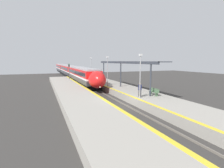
# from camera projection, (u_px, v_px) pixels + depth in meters

# --- Properties ---
(ground_plane) EXTENTS (120.00, 120.00, 0.00)m
(ground_plane) POSITION_uv_depth(u_px,v_px,m) (120.00, 106.00, 20.15)
(ground_plane) COLOR #383533
(rail_left) EXTENTS (0.08, 90.00, 0.15)m
(rail_left) POSITION_uv_depth(u_px,v_px,m) (114.00, 106.00, 19.88)
(rail_left) COLOR slate
(rail_left) RESTS_ON ground_plane
(rail_right) EXTENTS (0.08, 90.00, 0.15)m
(rail_right) POSITION_uv_depth(u_px,v_px,m) (126.00, 105.00, 20.41)
(rail_right) COLOR slate
(rail_right) RESTS_ON ground_plane
(train) EXTENTS (2.89, 69.20, 3.79)m
(train) POSITION_uv_depth(u_px,v_px,m) (69.00, 70.00, 58.18)
(train) COLOR black
(train) RESTS_ON ground_plane
(platform_right) EXTENTS (4.83, 64.00, 0.92)m
(platform_right) POSITION_uv_depth(u_px,v_px,m) (150.00, 100.00, 21.59)
(platform_right) COLOR #9E998E
(platform_right) RESTS_ON ground_plane
(platform_left) EXTENTS (4.82, 64.00, 0.92)m
(platform_left) POSITION_uv_depth(u_px,v_px,m) (85.00, 106.00, 18.60)
(platform_left) COLOR #9E998E
(platform_left) RESTS_ON ground_plane
(platform_bench) EXTENTS (0.44, 1.75, 0.89)m
(platform_bench) POSITION_uv_depth(u_px,v_px,m) (154.00, 92.00, 21.98)
(platform_bench) COLOR #4C6B4C
(platform_bench) RESTS_ON platform_right
(person_waiting) EXTENTS (0.36, 0.22, 1.71)m
(person_waiting) POSITION_uv_depth(u_px,v_px,m) (140.00, 90.00, 20.99)
(person_waiting) COLOR #333338
(person_waiting) RESTS_ON platform_right
(railway_signal) EXTENTS (0.28, 0.28, 4.53)m
(railway_signal) POSITION_uv_depth(u_px,v_px,m) (69.00, 71.00, 41.64)
(railway_signal) COLOR #59595E
(railway_signal) RESTS_ON ground_plane
(lamppost_near) EXTENTS (0.36, 0.20, 5.12)m
(lamppost_near) POSITION_uv_depth(u_px,v_px,m) (140.00, 73.00, 20.10)
(lamppost_near) COLOR #9E9EA3
(lamppost_near) RESTS_ON platform_right
(lamppost_mid) EXTENTS (0.36, 0.20, 5.12)m
(lamppost_mid) POSITION_uv_depth(u_px,v_px,m) (107.00, 69.00, 30.17)
(lamppost_mid) COLOR #9E9EA3
(lamppost_mid) RESTS_ON platform_right
(lamppost_far) EXTENTS (0.36, 0.20, 5.12)m
(lamppost_far) POSITION_uv_depth(u_px,v_px,m) (91.00, 67.00, 40.25)
(lamppost_far) COLOR #9E9EA3
(lamppost_far) RESTS_ON platform_right
(station_canopy) EXTENTS (2.02, 20.49, 4.26)m
(station_canopy) POSITION_uv_depth(u_px,v_px,m) (124.00, 63.00, 29.25)
(station_canopy) COLOR #333842
(station_canopy) RESTS_ON platform_right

